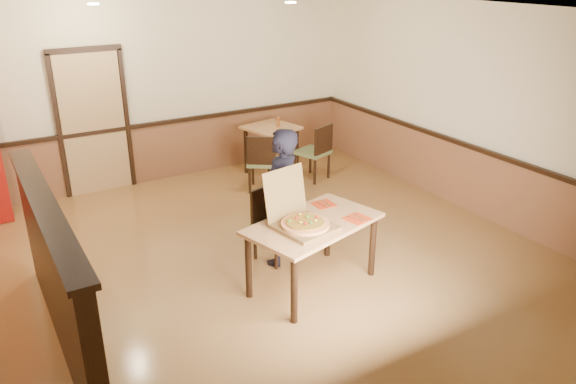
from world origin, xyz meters
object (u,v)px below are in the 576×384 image
(side_chair_right, at_px, (316,150))
(main_table, at_px, (313,232))
(side_chair_left, at_px, (262,160))
(side_table, at_px, (271,137))
(condiment, at_px, (278,122))
(diner, at_px, (281,198))
(pizza_box, at_px, (301,221))
(diner_chair, at_px, (272,220))

(side_chair_right, bearing_deg, main_table, 36.31)
(side_chair_left, xyz_separation_m, side_table, (0.49, 0.61, 0.13))
(condiment, bearing_deg, diner, -119.19)
(side_chair_left, distance_m, condiment, 0.90)
(side_chair_right, height_order, diner, diner)
(pizza_box, xyz_separation_m, condiment, (1.59, 3.25, 0.04))
(side_table, relative_size, diner, 0.55)
(diner_chair, relative_size, side_table, 0.97)
(main_table, bearing_deg, diner, 76.53)
(main_table, distance_m, pizza_box, 0.25)
(diner_chair, xyz_separation_m, pizza_box, (-0.12, -0.82, 0.36))
(side_chair_left, height_order, diner, diner)
(side_table, xyz_separation_m, diner, (-1.33, -2.61, 0.18))
(side_chair_right, distance_m, pizza_box, 3.34)
(side_table, distance_m, pizza_box, 3.62)
(main_table, xyz_separation_m, side_chair_right, (1.79, 2.64, -0.15))
(diner_chair, bearing_deg, side_chair_left, 49.43)
(side_chair_right, bearing_deg, condiment, -76.77)
(side_chair_right, relative_size, diner, 0.57)
(side_chair_right, bearing_deg, diner, 28.31)
(side_chair_left, bearing_deg, side_table, -94.21)
(condiment, bearing_deg, main_table, -113.81)
(diner_chair, relative_size, pizza_box, 1.21)
(pizza_box, bearing_deg, side_chair_left, 59.10)
(side_chair_left, bearing_deg, pizza_box, 104.37)
(diner, height_order, condiment, diner)
(side_table, distance_m, diner, 2.94)
(condiment, bearing_deg, side_chair_right, -57.11)
(condiment, bearing_deg, side_chair_left, -136.61)
(side_chair_right, relative_size, condiment, 6.10)
(side_chair_left, bearing_deg, side_chair_right, -145.82)
(main_table, height_order, condiment, condiment)
(main_table, height_order, diner, diner)
(main_table, xyz_separation_m, side_table, (1.31, 3.26, -0.03))
(pizza_box, bearing_deg, diner, 66.71)
(main_table, relative_size, diner, 0.98)
(diner_chair, height_order, diner, diner)
(side_chair_right, xyz_separation_m, pizza_box, (-1.96, -2.68, 0.33))
(side_table, xyz_separation_m, condiment, (0.10, -0.04, 0.25))
(condiment, bearing_deg, pizza_box, -116.05)
(diner_chair, xyz_separation_m, side_table, (1.37, 2.48, 0.15))
(side_chair_right, xyz_separation_m, condiment, (-0.37, 0.57, 0.38))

